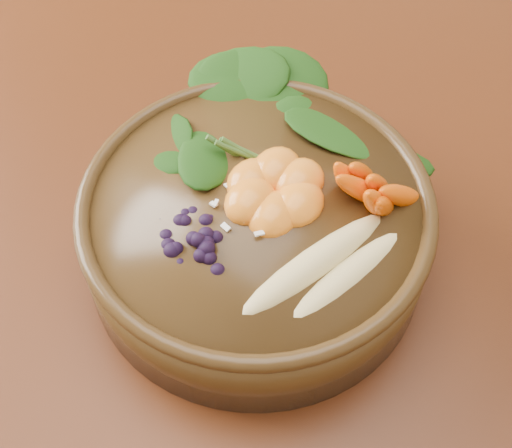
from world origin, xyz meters
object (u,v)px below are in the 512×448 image
(stoneware_bowl, at_px, (256,231))
(blueberry_pile, at_px, (197,230))
(mandarin_cluster, at_px, (275,181))
(dining_table, at_px, (155,158))
(carrot_cluster, at_px, (378,161))
(kale_heap, at_px, (277,118))
(banana_halves, at_px, (333,258))

(stoneware_bowl, relative_size, blueberry_pile, 2.16)
(stoneware_bowl, xyz_separation_m, mandarin_cluster, (0.01, 0.02, 0.05))
(dining_table, distance_m, stoneware_bowl, 0.26)
(stoneware_bowl, bearing_deg, blueberry_pile, -102.62)
(stoneware_bowl, bearing_deg, carrot_cluster, 40.83)
(kale_heap, xyz_separation_m, carrot_cluster, (0.10, -0.01, 0.02))
(banana_halves, xyz_separation_m, mandarin_cluster, (-0.07, 0.03, 0.00))
(carrot_cluster, xyz_separation_m, banana_halves, (0.01, -0.08, -0.03))
(dining_table, xyz_separation_m, mandarin_cluster, (0.21, -0.08, 0.18))
(mandarin_cluster, relative_size, blueberry_pile, 0.69)
(carrot_cluster, bearing_deg, stoneware_bowl, -123.69)
(carrot_cluster, bearing_deg, dining_table, -171.78)
(dining_table, bearing_deg, mandarin_cluster, -20.20)
(carrot_cluster, relative_size, banana_halves, 0.51)
(dining_table, xyz_separation_m, kale_heap, (0.18, -0.03, 0.19))
(blueberry_pile, bearing_deg, kale_heap, 96.32)
(dining_table, relative_size, mandarin_cluster, 17.97)
(stoneware_bowl, xyz_separation_m, blueberry_pile, (-0.01, -0.06, 0.06))
(kale_heap, distance_m, banana_halves, 0.14)
(kale_heap, distance_m, blueberry_pile, 0.13)
(stoneware_bowl, height_order, banana_halves, banana_halves)
(banana_halves, bearing_deg, mandarin_cluster, 170.25)
(blueberry_pile, bearing_deg, banana_halves, 23.01)
(carrot_cluster, height_order, blueberry_pile, carrot_cluster)
(carrot_cluster, bearing_deg, banana_halves, -66.94)
(dining_table, bearing_deg, carrot_cluster, -7.26)
(dining_table, height_order, blueberry_pile, blueberry_pile)
(mandarin_cluster, bearing_deg, stoneware_bowl, -111.82)
(carrot_cluster, distance_m, mandarin_cluster, 0.08)
(stoneware_bowl, height_order, carrot_cluster, carrot_cluster)
(banana_halves, height_order, blueberry_pile, blueberry_pile)
(dining_table, distance_m, blueberry_pile, 0.31)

